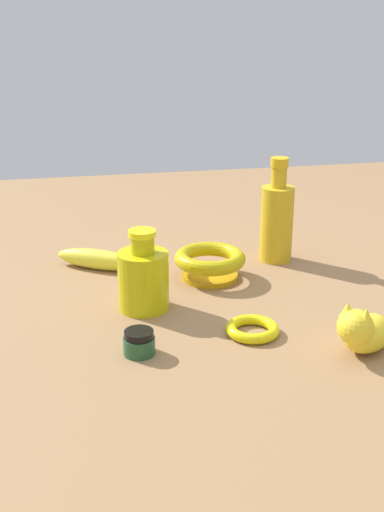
# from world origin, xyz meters

# --- Properties ---
(ground) EXTENTS (2.00, 2.00, 0.00)m
(ground) POSITION_xyz_m (0.00, 0.00, 0.00)
(ground) COLOR #936D47
(bottle_short) EXTENTS (0.09, 0.09, 0.14)m
(bottle_short) POSITION_xyz_m (0.01, -0.09, 0.06)
(bottle_short) COLOR #C2BA0E
(bottle_short) RESTS_ON ground
(bowl) EXTENTS (0.14, 0.14, 0.05)m
(bowl) POSITION_xyz_m (-0.10, 0.06, 0.03)
(bowl) COLOR #C6910F
(bowl) RESTS_ON ground
(nail_polish_jar) EXTENTS (0.05, 0.05, 0.04)m
(nail_polish_jar) POSITION_xyz_m (0.16, -0.11, 0.02)
(nail_polish_jar) COLOR #24502E
(nail_polish_jar) RESTS_ON ground
(bangle) EXTENTS (0.08, 0.08, 0.02)m
(bangle) POSITION_xyz_m (0.14, 0.07, 0.01)
(bangle) COLOR yellow
(bangle) RESTS_ON ground
(cat_figurine) EXTENTS (0.10, 0.12, 0.09)m
(cat_figurine) POSITION_xyz_m (0.23, 0.21, 0.04)
(cat_figurine) COLOR yellow
(cat_figurine) RESTS_ON ground
(bottle_tall) EXTENTS (0.07, 0.07, 0.21)m
(bottle_tall) POSITION_xyz_m (-0.17, 0.21, 0.09)
(bottle_tall) COLOR gold
(bottle_tall) RESTS_ON ground
(banana) EXTENTS (0.12, 0.17, 0.04)m
(banana) POSITION_xyz_m (-0.19, -0.15, 0.02)
(banana) COLOR yellow
(banana) RESTS_ON ground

